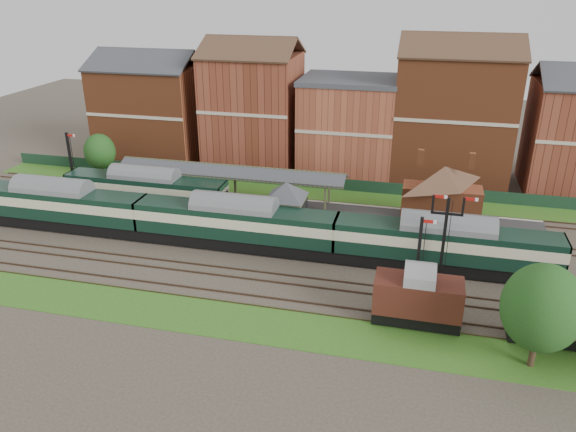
% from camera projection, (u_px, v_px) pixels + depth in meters
% --- Properties ---
extents(ground, '(160.00, 160.00, 0.00)m').
position_uv_depth(ground, '(309.00, 255.00, 53.39)').
color(ground, '#473D33').
rests_on(ground, ground).
extents(grass_back, '(90.00, 4.50, 0.06)m').
position_uv_depth(grass_back, '(336.00, 196.00, 67.63)').
color(grass_back, '#2D6619').
rests_on(grass_back, ground).
extents(grass_front, '(90.00, 5.00, 0.06)m').
position_uv_depth(grass_front, '(277.00, 326.00, 42.69)').
color(grass_front, '#2D6619').
rests_on(grass_front, ground).
extents(fence, '(90.00, 0.12, 1.50)m').
position_uv_depth(fence, '(338.00, 184.00, 69.12)').
color(fence, '#193823').
rests_on(fence, ground).
extents(platform, '(55.00, 3.40, 1.00)m').
position_uv_depth(platform, '(283.00, 208.00, 62.96)').
color(platform, '#2D2D2D').
rests_on(platform, ground).
extents(signal_box, '(5.40, 5.40, 6.00)m').
position_uv_depth(signal_box, '(286.00, 209.00, 55.66)').
color(signal_box, '#576749').
rests_on(signal_box, ground).
extents(brick_hut, '(3.20, 2.64, 2.94)m').
position_uv_depth(brick_hut, '(366.00, 235.00, 54.72)').
color(brick_hut, brown).
rests_on(brick_hut, ground).
extents(station_building, '(8.10, 8.10, 5.90)m').
position_uv_depth(station_building, '(442.00, 192.00, 57.89)').
color(station_building, brown).
rests_on(station_building, platform).
extents(canopy, '(26.00, 3.89, 4.08)m').
position_uv_depth(canopy, '(231.00, 169.00, 62.63)').
color(canopy, '#43482D').
rests_on(canopy, platform).
extents(semaphore_bracket, '(3.60, 0.25, 8.18)m').
position_uv_depth(semaphore_bracket, '(445.00, 235.00, 46.70)').
color(semaphore_bracket, black).
rests_on(semaphore_bracket, ground).
extents(semaphore_platform_end, '(1.23, 0.25, 8.00)m').
position_uv_depth(semaphore_platform_end, '(72.00, 165.00, 65.36)').
color(semaphore_platform_end, black).
rests_on(semaphore_platform_end, ground).
extents(semaphore_siding, '(1.23, 0.25, 8.00)m').
position_uv_depth(semaphore_siding, '(418.00, 263.00, 43.32)').
color(semaphore_siding, black).
rests_on(semaphore_siding, ground).
extents(town_backdrop, '(69.00, 10.00, 16.00)m').
position_uv_depth(town_backdrop, '(347.00, 121.00, 72.90)').
color(town_backdrop, brown).
rests_on(town_backdrop, ground).
extents(dmu_train, '(58.97, 3.10, 4.53)m').
position_uv_depth(dmu_train, '(235.00, 223.00, 53.92)').
color(dmu_train, black).
rests_on(dmu_train, ground).
extents(platform_railcar, '(18.55, 2.92, 4.27)m').
position_uv_depth(platform_railcar, '(146.00, 190.00, 62.51)').
color(platform_railcar, black).
rests_on(platform_railcar, ground).
extents(goods_van_a, '(6.54, 2.84, 3.97)m').
position_uv_depth(goods_van_a, '(418.00, 298.00, 42.25)').
color(goods_van_a, black).
rests_on(goods_van_a, ground).
extents(goods_van_b, '(6.36, 2.76, 3.86)m').
position_uv_depth(goods_van_b, '(557.00, 316.00, 40.15)').
color(goods_van_b, black).
rests_on(goods_van_b, ground).
extents(tree_far, '(5.29, 5.29, 7.71)m').
position_uv_depth(tree_far, '(542.00, 308.00, 36.57)').
color(tree_far, '#382619').
rests_on(tree_far, ground).
extents(tree_back, '(4.00, 4.00, 5.84)m').
position_uv_depth(tree_back, '(100.00, 151.00, 72.33)').
color(tree_back, '#382619').
rests_on(tree_back, ground).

